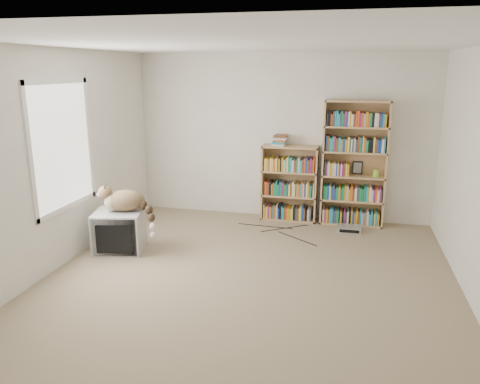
% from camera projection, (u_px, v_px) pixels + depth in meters
% --- Properties ---
extents(floor, '(4.50, 5.00, 0.01)m').
position_uv_depth(floor, '(247.00, 284.00, 5.09)').
color(floor, tan).
rests_on(floor, ground).
extents(wall_back, '(4.50, 0.02, 2.50)m').
position_uv_depth(wall_back, '(282.00, 137.00, 7.12)').
color(wall_back, white).
rests_on(wall_back, floor).
extents(wall_front, '(4.50, 0.02, 2.50)m').
position_uv_depth(wall_front, '(147.00, 272.00, 2.41)').
color(wall_front, white).
rests_on(wall_front, floor).
extents(wall_left, '(0.02, 5.00, 2.50)m').
position_uv_depth(wall_left, '(52.00, 162.00, 5.26)').
color(wall_left, white).
rests_on(wall_left, floor).
extents(ceiling, '(4.50, 5.00, 0.02)m').
position_uv_depth(ceiling, '(248.00, 43.00, 4.45)').
color(ceiling, white).
rests_on(ceiling, wall_back).
extents(window, '(0.02, 1.22, 1.52)m').
position_uv_depth(window, '(62.00, 146.00, 5.40)').
color(window, white).
rests_on(window, wall_left).
extents(crt_tv, '(0.70, 0.65, 0.52)m').
position_uv_depth(crt_tv, '(119.00, 231.00, 5.97)').
color(crt_tv, '#A4A4A6').
rests_on(crt_tv, floor).
extents(cat, '(0.82, 0.51, 0.59)m').
position_uv_depth(cat, '(129.00, 204.00, 5.88)').
color(cat, '#332215').
rests_on(cat, crt_tv).
extents(bookcase_tall, '(0.92, 0.30, 1.83)m').
position_uv_depth(bookcase_tall, '(354.00, 167.00, 6.85)').
color(bookcase_tall, tan).
rests_on(bookcase_tall, floor).
extents(bookcase_short, '(0.84, 0.30, 1.15)m').
position_uv_depth(bookcase_short, '(289.00, 186.00, 7.14)').
color(bookcase_short, tan).
rests_on(bookcase_short, floor).
extents(book_stack, '(0.22, 0.29, 0.15)m').
position_uv_depth(book_stack, '(280.00, 140.00, 7.01)').
color(book_stack, '#D54C1C').
rests_on(book_stack, bookcase_short).
extents(green_mug, '(0.09, 0.09, 0.10)m').
position_uv_depth(green_mug, '(376.00, 173.00, 6.78)').
color(green_mug, '#91C939').
rests_on(green_mug, bookcase_tall).
extents(framed_print, '(0.14, 0.05, 0.19)m').
position_uv_depth(framed_print, '(357.00, 168.00, 6.92)').
color(framed_print, black).
rests_on(framed_print, bookcase_tall).
extents(dvd_player, '(0.33, 0.24, 0.07)m').
position_uv_depth(dvd_player, '(349.00, 229.00, 6.72)').
color(dvd_player, silver).
rests_on(dvd_player, floor).
extents(wall_outlet, '(0.01, 0.08, 0.13)m').
position_uv_depth(wall_outlet, '(102.00, 216.00, 6.38)').
color(wall_outlet, silver).
rests_on(wall_outlet, wall_left).
extents(floor_cables, '(1.20, 0.70, 0.01)m').
position_uv_depth(floor_cables, '(276.00, 232.00, 6.66)').
color(floor_cables, black).
rests_on(floor_cables, floor).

